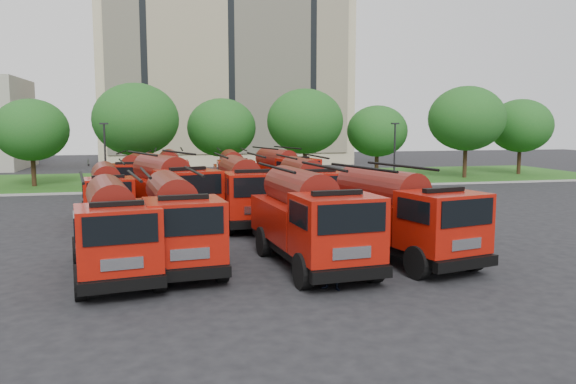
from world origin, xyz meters
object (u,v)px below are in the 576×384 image
object	(u,v)px
fire_truck_2	(310,219)
firefighter_1	(333,290)
fire_truck_8	(134,178)
fire_truck_9	(169,175)
firefighter_4	(102,251)
fire_truck_5	(169,190)
fire_truck_6	(243,191)
fire_truck_0	(113,228)
firefighter_2	(461,242)
fire_truck_3	(398,215)
firefighter_0	(424,272)
fire_truck_11	(283,172)
fire_truck_1	(175,221)
firefighter_5	(327,227)
firefighter_3	(435,244)
fire_truck_10	(233,173)
fire_truck_7	(307,188)
fire_truck_4	(107,194)

from	to	relation	value
fire_truck_2	firefighter_1	bearing A→B (deg)	-96.50
fire_truck_8	fire_truck_9	xyz separation A→B (m)	(2.27, 1.19, 0.06)
firefighter_4	fire_truck_5	bearing A→B (deg)	-72.20
fire_truck_6	firefighter_4	world-z (taller)	fire_truck_6
firefighter_4	fire_truck_0	bearing A→B (deg)	146.47
firefighter_2	fire_truck_3	bearing A→B (deg)	110.33
fire_truck_2	firefighter_2	size ratio (longest dim) A/B	4.01
fire_truck_2	firefighter_0	xyz separation A→B (m)	(3.61, -1.77, -1.71)
fire_truck_9	firefighter_4	size ratio (longest dim) A/B	4.38
fire_truck_3	firefighter_0	world-z (taller)	fire_truck_3
fire_truck_11	fire_truck_6	bearing A→B (deg)	-125.97
fire_truck_1	firefighter_5	world-z (taller)	fire_truck_1
fire_truck_11	firefighter_4	distance (m)	18.89
fire_truck_2	firefighter_3	world-z (taller)	fire_truck_2
firefighter_3	fire_truck_2	bearing A→B (deg)	-12.88
fire_truck_5	firefighter_1	distance (m)	13.44
fire_truck_10	firefighter_1	distance (m)	23.14
fire_truck_2	fire_truck_5	distance (m)	10.50
fire_truck_1	fire_truck_3	distance (m)	8.28
fire_truck_8	firefighter_2	bearing A→B (deg)	-43.38
fire_truck_8	fire_truck_11	xyz separation A→B (m)	(10.13, 1.17, 0.07)
fire_truck_11	firefighter_5	world-z (taller)	fire_truck_11
fire_truck_0	fire_truck_6	bearing A→B (deg)	48.13
fire_truck_10	fire_truck_11	bearing A→B (deg)	-5.67
fire_truck_0	fire_truck_7	world-z (taller)	fire_truck_7
firefighter_1	fire_truck_4	bearing A→B (deg)	154.49
fire_truck_2	fire_truck_9	distance (m)	20.06
fire_truck_8	firefighter_4	distance (m)	14.38
fire_truck_7	fire_truck_5	bearing A→B (deg)	-176.92
fire_truck_1	firefighter_1	bearing A→B (deg)	-47.50
fire_truck_2	fire_truck_11	bearing A→B (deg)	75.49
fire_truck_0	firefighter_4	distance (m)	4.21
fire_truck_10	fire_truck_6	bearing A→B (deg)	-92.39
fire_truck_10	fire_truck_4	bearing A→B (deg)	-126.23
firefighter_3	fire_truck_4	bearing A→B (deg)	-63.22
fire_truck_2	firefighter_2	distance (m)	7.98
fire_truck_4	firefighter_5	size ratio (longest dim) A/B	3.59
fire_truck_6	fire_truck_11	world-z (taller)	fire_truck_6
firefighter_1	firefighter_5	bearing A→B (deg)	108.81
fire_truck_5	fire_truck_7	bearing A→B (deg)	-13.62
fire_truck_5	firefighter_2	distance (m)	14.16
fire_truck_10	firefighter_5	bearing A→B (deg)	-74.65
fire_truck_10	firefighter_2	bearing A→B (deg)	-64.23
fire_truck_3	fire_truck_10	bearing A→B (deg)	87.59
firefighter_0	firefighter_3	size ratio (longest dim) A/B	1.06
firefighter_0	firefighter_3	distance (m)	4.77
fire_truck_1	firefighter_3	bearing A→B (deg)	0.76
fire_truck_2	firefighter_1	world-z (taller)	fire_truck_2
fire_truck_2	firefighter_2	xyz separation A→B (m)	(7.42, 2.40, -1.71)
fire_truck_0	fire_truck_5	size ratio (longest dim) A/B	0.89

